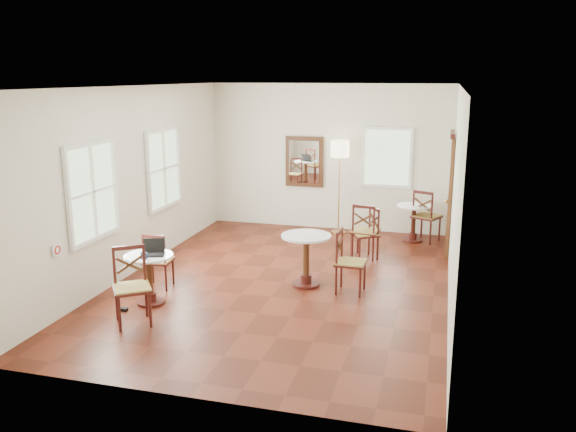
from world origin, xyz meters
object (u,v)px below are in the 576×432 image
object	(u,v)px
cafe_table_mid	(306,254)
chair_mid_a	(365,231)
cafe_table_back	(414,219)
laptop	(154,251)
chair_back_a	(426,216)
mouse	(148,254)
chair_back_b	(366,233)
floor_lamp	(340,155)
navy_mug	(144,256)
power_adapter	(123,309)
chair_near_a	(158,260)
chair_mid_b	(349,262)
chair_near_b	(132,287)
cafe_table_near	(149,274)
water_glass	(149,250)

from	to	relation	value
cafe_table_mid	chair_mid_a	distance (m)	1.79
cafe_table_back	laptop	xyz separation A→B (m)	(-3.33, -4.22, 0.33)
chair_back_a	mouse	size ratio (longest dim) A/B	11.31
chair_back_b	floor_lamp	bearing A→B (deg)	172.94
navy_mug	power_adapter	world-z (taller)	navy_mug
chair_near_a	chair_mid_a	size ratio (longest dim) A/B	0.89
chair_mid_a	mouse	xyz separation A→B (m)	(-2.64, -2.95, 0.25)
cafe_table_back	power_adapter	world-z (taller)	cafe_table_back
chair_mid_b	floor_lamp	xyz separation A→B (m)	(-0.76, 3.29, 1.13)
chair_near_b	chair_mid_a	bearing A→B (deg)	19.55
chair_near_a	laptop	xyz separation A→B (m)	(0.25, -0.57, 0.34)
chair_mid_a	chair_back_b	xyz separation A→B (m)	(0.02, -0.04, -0.04)
chair_near_a	chair_near_b	distance (m)	1.31
cafe_table_back	chair_near_b	world-z (taller)	chair_near_b
chair_mid_a	chair_back_a	size ratio (longest dim) A/B	0.96
cafe_table_mid	chair_mid_b	size ratio (longest dim) A/B	0.85
mouse	cafe_table_near	bearing A→B (deg)	-55.07
cafe_table_mid	laptop	world-z (taller)	laptop
water_glass	power_adapter	size ratio (longest dim) A/B	0.81
cafe_table_mid	chair_back_a	xyz separation A→B (m)	(1.67, 2.99, 0.01)
cafe_table_near	chair_mid_a	bearing A→B (deg)	48.24
chair_mid_a	chair_mid_b	distance (m)	1.76
laptop	cafe_table_near	bearing A→B (deg)	-163.07
chair_back_a	chair_mid_a	bearing A→B (deg)	78.22
chair_mid_b	chair_back_a	distance (m)	3.25
floor_lamp	laptop	distance (m)	4.86
cafe_table_near	chair_mid_a	distance (m)	3.95
cafe_table_near	power_adapter	size ratio (longest dim) A/B	6.46
chair_near_a	mouse	distance (m)	0.70
mouse	water_glass	world-z (taller)	water_glass
chair_near_a	chair_back_a	size ratio (longest dim) A/B	0.85
water_glass	chair_mid_a	bearing A→B (deg)	46.77
floor_lamp	laptop	world-z (taller)	floor_lamp
floor_lamp	navy_mug	size ratio (longest dim) A/B	15.57
mouse	cafe_table_back	bearing A→B (deg)	32.67
cafe_table_mid	power_adapter	bearing A→B (deg)	-143.22
chair_back_a	floor_lamp	distance (m)	2.07
laptop	water_glass	distance (m)	0.12
cafe_table_mid	chair_mid_b	world-z (taller)	chair_mid_b
power_adapter	chair_mid_b	bearing A→B (deg)	28.11
chair_mid_b	navy_mug	xyz separation A→B (m)	(-2.61, -1.37, 0.30)
chair_near_b	chair_back_a	xyz separation A→B (m)	(3.52, 4.95, 0.01)
chair_near_b	chair_near_a	bearing A→B (deg)	67.34
chair_near_a	water_glass	world-z (taller)	chair_near_a
cafe_table_back	chair_near_b	distance (m)	5.92
chair_back_a	power_adapter	distance (m)	6.05
chair_near_a	chair_back_b	distance (m)	3.65
chair_near_a	floor_lamp	distance (m)	4.54
cafe_table_mid	water_glass	world-z (taller)	water_glass
chair_near_b	mouse	xyz separation A→B (m)	(-0.11, 0.67, 0.23)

